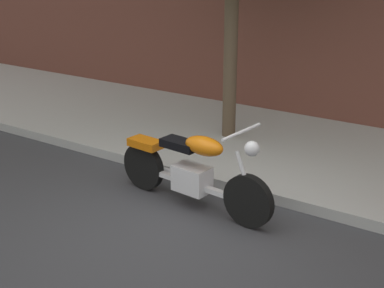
% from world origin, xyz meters
% --- Properties ---
extents(ground_plane, '(60.00, 60.00, 0.00)m').
position_xyz_m(ground_plane, '(0.00, 0.00, 0.00)').
color(ground_plane, '#38383D').
extents(sidewalk, '(24.26, 3.37, 0.14)m').
position_xyz_m(sidewalk, '(0.00, 2.89, 0.07)').
color(sidewalk, '#A7A7A7').
rests_on(sidewalk, ground).
extents(motorcycle, '(2.25, 0.70, 1.12)m').
position_xyz_m(motorcycle, '(-0.16, 0.63, 0.47)').
color(motorcycle, black).
rests_on(motorcycle, ground).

